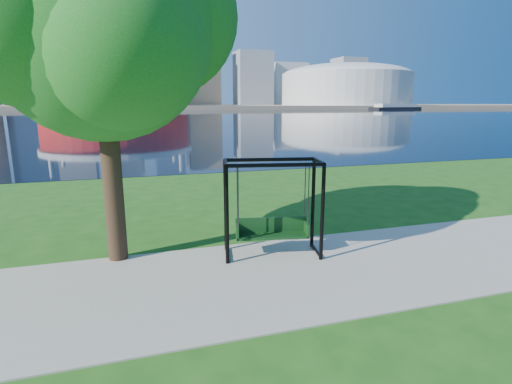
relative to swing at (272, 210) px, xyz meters
name	(u,v)px	position (x,y,z in m)	size (l,w,h in m)	color
ground	(255,268)	(-0.61, -0.63, -1.08)	(900.00, 900.00, 0.00)	#1E5114
path	(262,277)	(-0.61, -1.13, -1.07)	(120.00, 4.00, 0.03)	#9E937F
river	(140,117)	(-0.61, 101.37, -1.07)	(900.00, 180.00, 0.02)	black
far_bank	(133,106)	(-0.61, 305.37, -0.08)	(900.00, 228.00, 2.00)	#937F60
stadium	(114,83)	(-10.61, 234.37, 13.14)	(83.00, 83.00, 32.00)	maroon
arena	(346,84)	(134.39, 234.37, 14.79)	(84.00, 84.00, 26.56)	beige
skyline	(124,58)	(-4.87, 318.77, 34.81)	(392.00, 66.00, 96.50)	gray
swing	(272,210)	(0.00, 0.00, 0.00)	(2.33, 1.35, 2.24)	black
park_tree	(97,21)	(-3.48, 0.84, 4.02)	(5.92, 5.34, 7.35)	black
barge	(395,107)	(136.15, 182.43, 0.31)	(31.66, 12.76, 3.08)	black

